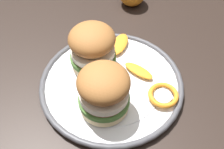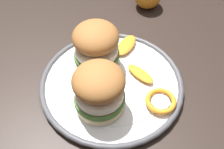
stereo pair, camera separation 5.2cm
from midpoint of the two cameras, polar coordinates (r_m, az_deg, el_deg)
name	(u,v)px [view 2 (the right image)]	position (r m, az deg, el deg)	size (l,w,h in m)	color
dining_table	(101,123)	(0.65, 0.12, -9.86)	(1.45, 1.01, 0.76)	black
dinner_plate	(112,84)	(0.59, 2.52, -2.03)	(0.30, 0.30, 0.02)	white
sandwich_half_left	(99,89)	(0.51, 0.32, -3.11)	(0.13, 0.13, 0.10)	beige
sandwich_half_right	(96,46)	(0.58, -0.63, 5.67)	(0.12, 0.12, 0.10)	beige
orange_peel_curled	(161,101)	(0.56, 12.36, -5.37)	(0.09, 0.09, 0.01)	orange
orange_peel_strip_long	(140,74)	(0.60, 8.19, 0.01)	(0.07, 0.04, 0.01)	orange
orange_peel_strip_short	(126,45)	(0.65, 5.16, 5.77)	(0.04, 0.07, 0.01)	orange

